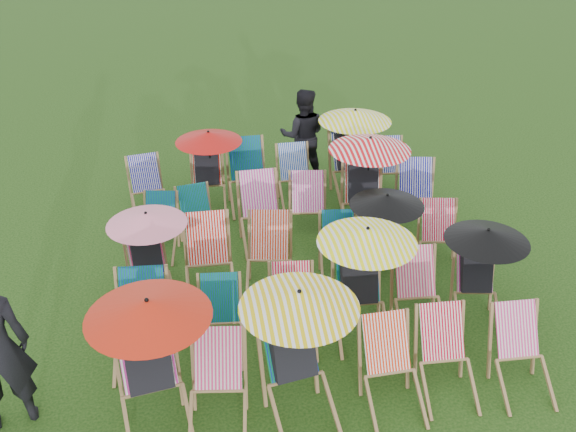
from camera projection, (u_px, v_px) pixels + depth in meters
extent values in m
plane|color=black|center=(303.00, 283.00, 8.73)|extent=(100.00, 100.00, 0.00)
cube|color=#CB288C|center=(147.00, 355.00, 6.45)|extent=(0.59, 0.47, 0.64)
cube|color=black|center=(147.00, 359.00, 6.41)|extent=(0.51, 0.52, 0.67)
sphere|color=tan|center=(142.00, 325.00, 6.32)|extent=(0.23, 0.23, 0.23)
cylinder|color=black|center=(152.00, 337.00, 6.24)|extent=(0.03, 0.03, 0.78)
cone|color=red|center=(148.00, 308.00, 6.06)|extent=(1.22, 1.22, 0.19)
cube|color=#E12D6C|center=(218.00, 359.00, 6.51)|extent=(0.53, 0.42, 0.57)
cube|color=#0A7138|center=(289.00, 345.00, 6.60)|extent=(0.58, 0.47, 0.62)
cube|color=black|center=(291.00, 348.00, 6.56)|extent=(0.51, 0.52, 0.65)
sphere|color=tan|center=(288.00, 315.00, 6.48)|extent=(0.23, 0.23, 0.23)
cylinder|color=black|center=(299.00, 327.00, 6.40)|extent=(0.03, 0.03, 0.76)
cone|color=#DEBD0B|center=(299.00, 299.00, 6.23)|extent=(1.20, 1.20, 0.19)
cube|color=red|center=(386.00, 343.00, 6.73)|extent=(0.48, 0.36, 0.57)
cube|color=red|center=(442.00, 332.00, 6.90)|extent=(0.48, 0.36, 0.55)
cube|color=#EC2F81|center=(517.00, 329.00, 6.95)|extent=(0.47, 0.36, 0.55)
cube|color=#096437|center=(142.00, 297.00, 7.33)|extent=(0.55, 0.42, 0.61)
cube|color=#096726|center=(219.00, 298.00, 7.48)|extent=(0.47, 0.36, 0.52)
cube|color=red|center=(291.00, 287.00, 7.61)|extent=(0.49, 0.39, 0.55)
cube|color=#096738|center=(357.00, 275.00, 7.71)|extent=(0.53, 0.41, 0.61)
cube|color=black|center=(358.00, 278.00, 7.67)|extent=(0.45, 0.47, 0.63)
sphere|color=tan|center=(358.00, 250.00, 7.59)|extent=(0.22, 0.22, 0.22)
cylinder|color=black|center=(366.00, 260.00, 7.50)|extent=(0.03, 0.03, 0.74)
cone|color=#F6F40C|center=(367.00, 235.00, 7.33)|extent=(1.17, 1.17, 0.18)
cube|color=#F13067|center=(415.00, 272.00, 7.86)|extent=(0.50, 0.38, 0.57)
cube|color=#D52A92|center=(475.00, 269.00, 7.99)|extent=(0.50, 0.40, 0.53)
cube|color=black|center=(476.00, 271.00, 7.95)|extent=(0.43, 0.44, 0.55)
sphere|color=tan|center=(477.00, 247.00, 7.88)|extent=(0.19, 0.19, 0.19)
cylinder|color=black|center=(484.00, 256.00, 7.79)|extent=(0.03, 0.03, 0.65)
cone|color=black|center=(488.00, 235.00, 7.65)|extent=(1.02, 1.02, 0.16)
cube|color=#F93172|center=(145.00, 252.00, 8.31)|extent=(0.49, 0.40, 0.53)
cube|color=black|center=(146.00, 254.00, 8.28)|extent=(0.43, 0.44, 0.55)
sphere|color=tan|center=(142.00, 231.00, 8.21)|extent=(0.19, 0.19, 0.19)
cylinder|color=black|center=(149.00, 239.00, 8.14)|extent=(0.03, 0.03, 0.65)
cone|color=pink|center=(146.00, 219.00, 8.00)|extent=(1.01, 1.01, 0.16)
cube|color=red|center=(207.00, 238.00, 8.42)|extent=(0.53, 0.39, 0.62)
cube|color=red|center=(270.00, 235.00, 8.54)|extent=(0.56, 0.46, 0.59)
cube|color=#096331|center=(338.00, 231.00, 8.78)|extent=(0.47, 0.37, 0.52)
cube|color=#096323|center=(378.00, 232.00, 8.78)|extent=(0.46, 0.35, 0.52)
cube|color=black|center=(379.00, 233.00, 8.74)|extent=(0.39, 0.40, 0.54)
sphere|color=tan|center=(378.00, 212.00, 8.67)|extent=(0.19, 0.19, 0.19)
cylinder|color=black|center=(385.00, 219.00, 8.60)|extent=(0.03, 0.03, 0.63)
cone|color=black|center=(387.00, 200.00, 8.46)|extent=(0.99, 0.99, 0.15)
cube|color=red|center=(438.00, 220.00, 9.00)|extent=(0.51, 0.42, 0.54)
cube|color=#0A6A40|center=(160.00, 211.00, 9.31)|extent=(0.48, 0.40, 0.51)
cube|color=#096722|center=(194.00, 204.00, 9.48)|extent=(0.48, 0.38, 0.51)
cube|color=#DA2B96|center=(258.00, 193.00, 9.52)|extent=(0.53, 0.40, 0.62)
cube|color=#D52A8D|center=(308.00, 192.00, 9.67)|extent=(0.52, 0.42, 0.57)
cube|color=red|center=(362.00, 180.00, 9.84)|extent=(0.59, 0.48, 0.64)
cube|color=black|center=(363.00, 182.00, 9.79)|extent=(0.52, 0.53, 0.67)
sphere|color=tan|center=(363.00, 158.00, 9.72)|extent=(0.23, 0.23, 0.23)
cylinder|color=black|center=(369.00, 166.00, 9.61)|extent=(0.03, 0.03, 0.78)
cone|color=red|center=(370.00, 144.00, 9.43)|extent=(1.23, 1.23, 0.19)
cube|color=#070894|center=(416.00, 179.00, 9.97)|extent=(0.57, 0.47, 0.60)
cube|color=#0B068C|center=(144.00, 173.00, 10.31)|extent=(0.50, 0.40, 0.54)
cube|color=red|center=(207.00, 167.00, 10.48)|extent=(0.48, 0.37, 0.55)
cube|color=black|center=(207.00, 168.00, 10.44)|extent=(0.41, 0.42, 0.58)
sphere|color=tan|center=(206.00, 149.00, 10.37)|extent=(0.20, 0.20, 0.20)
cylinder|color=black|center=(210.00, 155.00, 10.28)|extent=(0.03, 0.03, 0.68)
cone|color=#B50E0A|center=(208.00, 137.00, 10.13)|extent=(1.06, 1.06, 0.16)
cube|color=#0A6A2B|center=(246.00, 158.00, 10.52)|extent=(0.54, 0.40, 0.64)
cube|color=#0834A5|center=(293.00, 161.00, 10.64)|extent=(0.47, 0.35, 0.56)
cube|color=#06178B|center=(348.00, 149.00, 10.88)|extent=(0.54, 0.41, 0.63)
cube|color=black|center=(349.00, 151.00, 10.83)|extent=(0.46, 0.47, 0.66)
sphere|color=tan|center=(348.00, 129.00, 10.75)|extent=(0.23, 0.23, 0.23)
cylinder|color=black|center=(354.00, 135.00, 10.66)|extent=(0.03, 0.03, 0.77)
cone|color=#EAEB0C|center=(355.00, 116.00, 10.49)|extent=(1.20, 1.20, 0.19)
cube|color=#071292|center=(387.00, 155.00, 10.86)|extent=(0.50, 0.39, 0.56)
imported|color=black|center=(303.00, 136.00, 11.05)|extent=(0.91, 0.77, 1.66)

